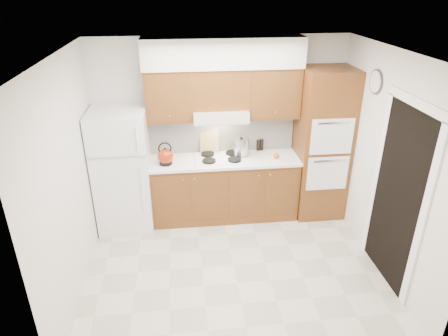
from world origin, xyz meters
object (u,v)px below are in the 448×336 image
object	(u,v)px
fridge	(123,170)
kettle	(165,157)
stock_pot	(241,147)
oven_cabinet	(322,145)

from	to	relation	value
fridge	kettle	xyz separation A→B (m)	(0.60, -0.04, 0.20)
stock_pot	fridge	bearing A→B (deg)	-175.58
stock_pot	kettle	bearing A→B (deg)	-170.95
fridge	oven_cabinet	distance (m)	2.86
fridge	kettle	bearing A→B (deg)	-4.03
oven_cabinet	kettle	distance (m)	2.25
kettle	fridge	bearing A→B (deg)	-172.07
stock_pot	oven_cabinet	bearing A→B (deg)	-4.67
oven_cabinet	stock_pot	size ratio (longest dim) A/B	9.60
fridge	oven_cabinet	world-z (taller)	oven_cabinet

